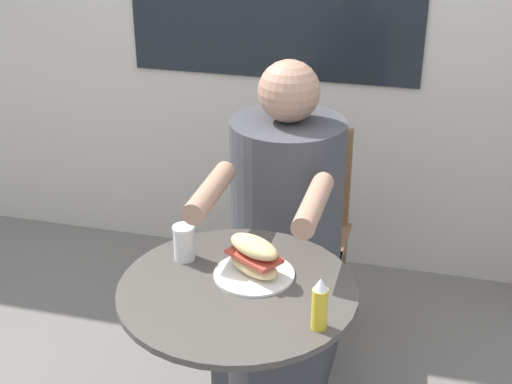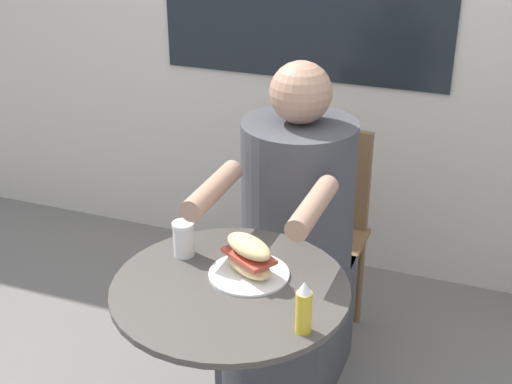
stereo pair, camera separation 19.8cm
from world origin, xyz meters
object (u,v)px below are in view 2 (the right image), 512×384
at_px(cafe_table, 231,343).
at_px(condiment_bottle, 304,308).
at_px(seated_diner, 293,257).
at_px(diner_chair, 320,216).
at_px(sandwich_on_plate, 249,260).
at_px(drink_cup, 184,239).

relative_size(cafe_table, condiment_bottle, 4.97).
relative_size(seated_diner, condiment_bottle, 8.29).
bearing_deg(diner_chair, condiment_bottle, 103.70).
bearing_deg(seated_diner, sandwich_on_plate, 92.61).
distance_m(seated_diner, condiment_bottle, 0.77).
height_order(diner_chair, drink_cup, diner_chair).
xyz_separation_m(diner_chair, sandwich_on_plate, (0.02, -0.83, 0.27)).
relative_size(cafe_table, sandwich_on_plate, 3.16).
bearing_deg(diner_chair, cafe_table, 89.68).
xyz_separation_m(cafe_table, sandwich_on_plate, (0.03, 0.07, 0.25)).
relative_size(seated_diner, sandwich_on_plate, 5.27).
height_order(sandwich_on_plate, drink_cup, sandwich_on_plate).
xyz_separation_m(seated_diner, sandwich_on_plate, (0.02, -0.48, 0.26)).
distance_m(seated_diner, sandwich_on_plate, 0.55).
relative_size(diner_chair, seated_diner, 0.70).
relative_size(diner_chair, sandwich_on_plate, 3.71).
bearing_deg(cafe_table, seated_diner, 88.74).
bearing_deg(diner_chair, sandwich_on_plate, 91.65).
bearing_deg(drink_cup, sandwich_on_plate, -9.47).
xyz_separation_m(seated_diner, drink_cup, (-0.21, -0.44, 0.27)).
distance_m(diner_chair, seated_diner, 0.35).
height_order(cafe_table, drink_cup, drink_cup).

